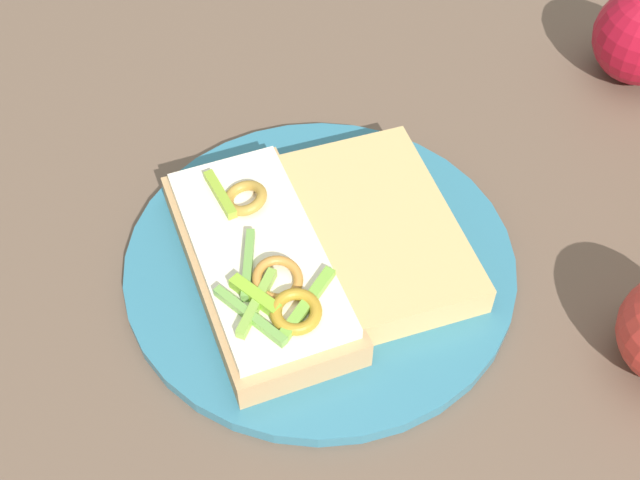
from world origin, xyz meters
name	(u,v)px	position (x,y,z in m)	size (l,w,h in m)	color
ground_plane	(320,267)	(0.00, 0.00, 0.00)	(2.00, 2.00, 0.00)	brown
plate	(320,263)	(0.00, 0.00, 0.01)	(0.27, 0.27, 0.01)	teal
sandwich	(260,263)	(0.01, -0.04, 0.03)	(0.19, 0.12, 0.04)	tan
bread_slice_side	(378,230)	(-0.01, 0.04, 0.02)	(0.16, 0.10, 0.02)	tan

